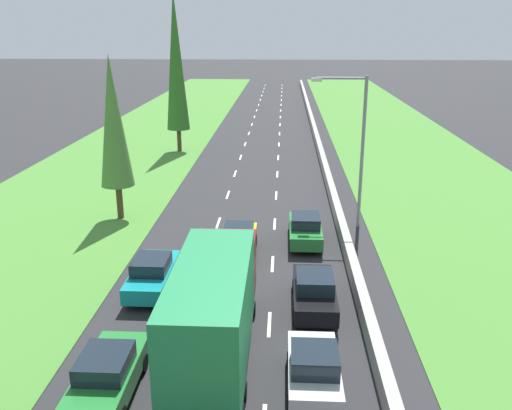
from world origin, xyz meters
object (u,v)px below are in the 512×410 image
Objects in this scene: silver_hatchback_right_lane at (314,370)px; green_sedan_left_lane at (107,375)px; yellow_hatchback_centre_lane at (239,239)px; poplar_tree_second at (113,122)px; poplar_tree_third at (176,61)px; black_sedan_right_lane at (314,291)px; green_box_truck_centre_lane at (215,310)px; green_sedan_right_lane at (305,229)px; teal_sedan_left_lane at (152,274)px; street_light_mast at (357,142)px.

silver_hatchback_right_lane reaches higher than green_sedan_left_lane.
poplar_tree_second is (-7.98, 5.36, 5.29)m from yellow_hatchback_centre_lane.
yellow_hatchback_centre_lane is at bearing 106.37° from silver_hatchback_right_lane.
poplar_tree_second is 19.82m from poplar_tree_third.
yellow_hatchback_centre_lane reaches higher than black_sedan_right_lane.
green_box_truck_centre_lane is 2.41× the size of silver_hatchback_right_lane.
green_sedan_right_lane is (6.92, 13.91, 0.00)m from green_sedan_left_lane.
teal_sedan_left_lane is 1.00× the size of green_sedan_right_lane.
yellow_hatchback_centre_lane is 4.02m from green_sedan_right_lane.
poplar_tree_third is (0.14, 19.67, 2.39)m from poplar_tree_second.
teal_sedan_left_lane is 0.44× the size of poplar_tree_second.
silver_hatchback_right_lane is 17.01m from street_light_mast.
teal_sedan_left_lane is at bearing -139.08° from green_sedan_right_lane.
teal_sedan_left_lane and green_sedan_right_lane have the same top height.
green_box_truck_centre_lane is at bearing -130.96° from black_sedan_right_lane.
poplar_tree_second is at bearing 177.15° from street_light_mast.
yellow_hatchback_centre_lane is 0.87× the size of green_sedan_left_lane.
silver_hatchback_right_lane is at bearing -45.35° from teal_sedan_left_lane.
yellow_hatchback_centre_lane reaches higher than green_sedan_right_lane.
street_light_mast is (2.84, 10.39, 4.42)m from black_sedan_right_lane.
yellow_hatchback_centre_lane is 0.87× the size of teal_sedan_left_lane.
street_light_mast reaches higher than green_sedan_left_lane.
silver_hatchback_right_lane is (3.37, -11.49, 0.00)m from yellow_hatchback_centre_lane.
green_box_truck_centre_lane is 2.09× the size of teal_sedan_left_lane.
green_box_truck_centre_lane is at bearing 157.00° from silver_hatchback_right_lane.
green_box_truck_centre_lane is at bearing 31.07° from green_sedan_left_lane.
green_sedan_left_lane is at bearing -87.82° from teal_sedan_left_lane.
green_sedan_left_lane is at bearing -120.66° from street_light_mast.
poplar_tree_third is at bearing 110.53° from black_sedan_right_lane.
green_box_truck_centre_lane is at bearing -106.81° from green_sedan_right_lane.
poplar_tree_second is at bearing 146.11° from yellow_hatchback_centre_lane.
green_box_truck_centre_lane is 17.77m from poplar_tree_second.
green_box_truck_centre_lane is at bearing -77.45° from poplar_tree_third.
silver_hatchback_right_lane is 38.97m from poplar_tree_third.
teal_sedan_left_lane is 0.30× the size of poplar_tree_third.
green_sedan_left_lane and teal_sedan_left_lane have the same top height.
yellow_hatchback_centre_lane is at bearing -33.89° from poplar_tree_second.
black_sedan_right_lane is 33.76m from poplar_tree_third.
silver_hatchback_right_lane is 6.76m from green_sedan_left_lane.
yellow_hatchback_centre_lane is at bearing -144.59° from street_light_mast.
silver_hatchback_right_lane is 10.00m from teal_sedan_left_lane.
green_sedan_right_lane is at bearing 63.56° from green_sedan_left_lane.
green_box_truck_centre_lane is 2.41× the size of yellow_hatchback_centre_lane.
green_sedan_left_lane is 18.77m from poplar_tree_second.
green_sedan_left_lane is at bearing -116.44° from green_sedan_right_lane.
silver_hatchback_right_lane reaches higher than teal_sedan_left_lane.
black_sedan_right_lane is at bearing -89.08° from green_sedan_right_lane.
green_box_truck_centre_lane reaches higher than silver_hatchback_right_lane.
silver_hatchback_right_lane is 5.74m from black_sedan_right_lane.
teal_sedan_left_lane is 9.54m from green_sedan_right_lane.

